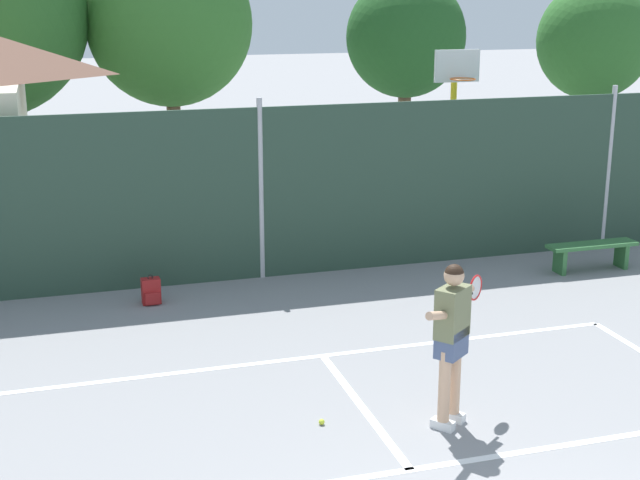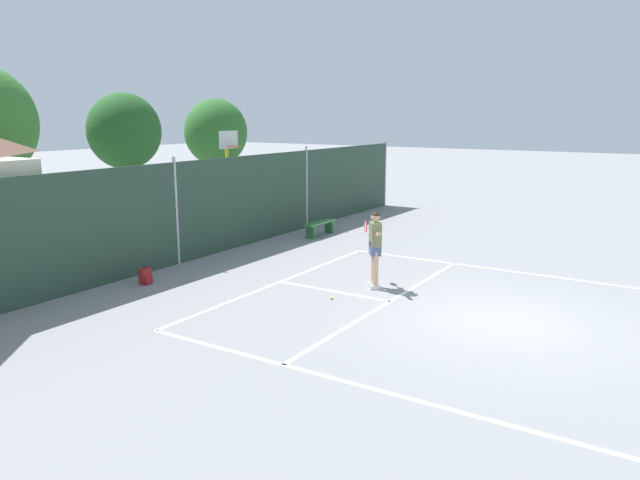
{
  "view_description": "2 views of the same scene",
  "coord_description": "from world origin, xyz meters",
  "px_view_note": "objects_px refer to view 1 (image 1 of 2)",
  "views": [
    {
      "loc": [
        -3.16,
        -4.96,
        4.65
      ],
      "look_at": [
        -0.09,
        5.34,
        1.63
      ],
      "focal_mm": 50.45,
      "sensor_mm": 36.0,
      "label": 1
    },
    {
      "loc": [
        -11.69,
        -3.02,
        4.09
      ],
      "look_at": [
        1.67,
        5.38,
        0.78
      ],
      "focal_mm": 33.68,
      "sensor_mm": 36.0,
      "label": 2
    }
  ],
  "objects_px": {
    "tennis_player": "(452,330)",
    "courtside_bench": "(592,250)",
    "tennis_ball": "(322,422)",
    "backpack_red": "(151,292)",
    "basketball_hoop": "(454,116)"
  },
  "relations": [
    {
      "from": "tennis_player",
      "to": "courtside_bench",
      "type": "xyz_separation_m",
      "value": [
        4.68,
        4.48,
        -0.75
      ]
    },
    {
      "from": "tennis_ball",
      "to": "courtside_bench",
      "type": "distance_m",
      "value": 7.29
    },
    {
      "from": "backpack_red",
      "to": "courtside_bench",
      "type": "height_order",
      "value": "courtside_bench"
    },
    {
      "from": "tennis_ball",
      "to": "backpack_red",
      "type": "distance_m",
      "value": 4.73
    },
    {
      "from": "tennis_ball",
      "to": "backpack_red",
      "type": "bearing_deg",
      "value": 106.64
    },
    {
      "from": "courtside_bench",
      "to": "backpack_red",
      "type": "bearing_deg",
      "value": 176.62
    },
    {
      "from": "tennis_ball",
      "to": "backpack_red",
      "type": "xyz_separation_m",
      "value": [
        -1.35,
        4.53,
        0.16
      ]
    },
    {
      "from": "basketball_hoop",
      "to": "tennis_ball",
      "type": "distance_m",
      "value": 8.75
    },
    {
      "from": "backpack_red",
      "to": "tennis_player",
      "type": "bearing_deg",
      "value": -61.23
    },
    {
      "from": "backpack_red",
      "to": "basketball_hoop",
      "type": "bearing_deg",
      "value": 22.09
    },
    {
      "from": "backpack_red",
      "to": "courtside_bench",
      "type": "bearing_deg",
      "value": -3.38
    },
    {
      "from": "tennis_player",
      "to": "tennis_ball",
      "type": "distance_m",
      "value": 1.77
    },
    {
      "from": "basketball_hoop",
      "to": "courtside_bench",
      "type": "bearing_deg",
      "value": -66.04
    },
    {
      "from": "basketball_hoop",
      "to": "tennis_player",
      "type": "height_order",
      "value": "basketball_hoop"
    },
    {
      "from": "basketball_hoop",
      "to": "tennis_ball",
      "type": "height_order",
      "value": "basketball_hoop"
    }
  ]
}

